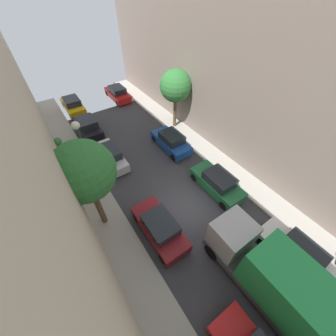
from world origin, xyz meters
name	(u,v)px	position (x,y,z in m)	size (l,w,h in m)	color
ground	(188,206)	(0.00, 0.00, 0.00)	(32.00, 32.00, 0.00)	#38383D
sidewalk_left	(123,245)	(-5.00, 0.00, 0.07)	(2.00, 44.00, 0.15)	#A8A399
sidewalk_right	(237,176)	(5.00, 0.00, 0.07)	(2.00, 44.00, 0.15)	#A8A399
building_right	(310,71)	(9.00, 0.00, 7.26)	(6.00, 44.00, 14.53)	gray
parked_car_left_2	(160,227)	(-2.70, -0.56, 0.72)	(1.78, 4.20, 1.57)	maroon
parked_car_left_3	(109,156)	(-2.70, 7.20, 0.72)	(1.78, 4.20, 1.57)	silver
parked_car_left_4	(88,126)	(-2.70, 12.52, 0.72)	(1.78, 4.20, 1.57)	black
parked_car_left_5	(73,105)	(-2.70, 17.58, 0.72)	(1.78, 4.20, 1.57)	gold
parked_car_right_1	(297,254)	(2.70, -6.16, 0.72)	(1.78, 4.20, 1.57)	white
parked_car_right_2	(217,183)	(2.70, 0.05, 0.72)	(1.78, 4.20, 1.57)	#1E6638
parked_car_right_3	(171,141)	(2.70, 5.95, 0.72)	(1.78, 4.20, 1.57)	#194799
parked_car_right_4	(118,93)	(2.70, 17.44, 0.72)	(1.78, 4.20, 1.57)	red
delivery_truck	(274,278)	(0.00, -6.18, 1.79)	(2.26, 6.60, 3.38)	#4C4C51
street_tree_1	(176,86)	(4.94, 8.52, 4.27)	(2.86, 2.86, 5.58)	brown
street_tree_2	(84,172)	(-5.24, 2.14, 4.80)	(3.23, 3.23, 6.30)	brown
potted_plant_1	(58,142)	(-5.74, 11.46, 0.77)	(0.72, 0.72, 1.08)	slate
lamp_post	(86,153)	(-4.60, 4.29, 4.12)	(0.44, 0.44, 6.12)	#333338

